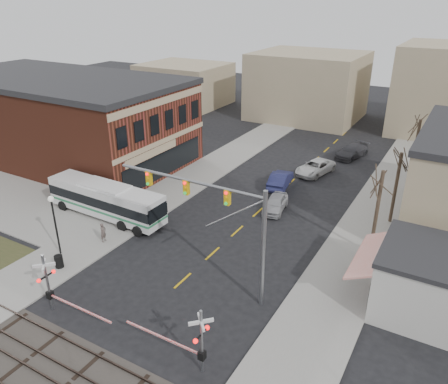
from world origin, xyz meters
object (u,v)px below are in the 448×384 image
at_px(street_lamp, 54,214).
at_px(pedestrian_near, 103,232).
at_px(rr_crossing_west, 52,285).
at_px(car_c, 315,168).
at_px(rr_crossing_east, 195,339).
at_px(car_d, 352,151).
at_px(transit_bus, 106,200).
at_px(trash_bin, 59,261).
at_px(pedestrian_far, 119,204).
at_px(car_b, 280,179).
at_px(traffic_signal_mast, 221,213).
at_px(car_a, 275,203).

bearing_deg(street_lamp, pedestrian_near, 61.07).
height_order(rr_crossing_west, car_c, rr_crossing_west).
distance_m(rr_crossing_east, car_c, 29.79).
distance_m(car_c, car_d, 7.65).
xyz_separation_m(transit_bus, rr_crossing_east, (16.28, -10.54, 0.26)).
bearing_deg(rr_crossing_east, trash_bin, 168.30).
bearing_deg(street_lamp, rr_crossing_east, -15.38).
distance_m(car_c, pedestrian_near, 24.45).
height_order(pedestrian_near, pedestrian_far, pedestrian_far).
xyz_separation_m(transit_bus, trash_bin, (2.65, -7.72, -1.11)).
xyz_separation_m(car_b, pedestrian_far, (-10.18, -12.86, 0.17)).
distance_m(street_lamp, pedestrian_far, 7.80).
distance_m(car_b, pedestrian_far, 16.40).
xyz_separation_m(transit_bus, pedestrian_far, (0.53, 0.94, -0.72)).
bearing_deg(transit_bus, street_lamp, -79.08).
height_order(car_b, pedestrian_far, pedestrian_far).
xyz_separation_m(street_lamp, car_d, (13.46, 32.76, -2.75)).
relative_size(traffic_signal_mast, street_lamp, 2.25).
height_order(rr_crossing_west, car_b, rr_crossing_west).
relative_size(street_lamp, pedestrian_far, 2.80).
xyz_separation_m(rr_crossing_east, car_c, (-3.66, 29.54, -1.23)).
xyz_separation_m(car_a, car_d, (2.25, 17.76, 0.05)).
bearing_deg(rr_crossing_west, pedestrian_far, 115.40).
xyz_separation_m(transit_bus, car_d, (14.70, 26.35, -0.94)).
height_order(car_a, car_d, car_d).
bearing_deg(car_d, rr_crossing_west, -86.98).
distance_m(rr_crossing_west, car_b, 25.29).
distance_m(street_lamp, car_a, 18.93).
relative_size(traffic_signal_mast, trash_bin, 11.49).
bearing_deg(street_lamp, traffic_signal_mast, 10.48).
relative_size(rr_crossing_west, car_d, 1.06).
height_order(car_b, car_d, car_b).
relative_size(rr_crossing_east, street_lamp, 1.16).
height_order(traffic_signal_mast, car_a, traffic_signal_mast).
bearing_deg(street_lamp, trash_bin, -42.85).
bearing_deg(car_c, street_lamp, -100.68).
relative_size(street_lamp, car_b, 0.98).
bearing_deg(car_c, car_b, -96.71).
relative_size(rr_crossing_east, car_b, 1.14).
bearing_deg(pedestrian_far, trash_bin, -138.71).
relative_size(transit_bus, pedestrian_far, 6.80).
bearing_deg(car_c, car_a, -77.48).
xyz_separation_m(transit_bus, traffic_signal_mast, (14.09, -4.03, 4.08)).
height_order(car_c, car_d, car_d).
bearing_deg(pedestrian_near, car_b, -29.60).
xyz_separation_m(car_c, pedestrian_far, (-12.09, -18.06, 0.24)).
height_order(transit_bus, traffic_signal_mast, traffic_signal_mast).
bearing_deg(car_a, pedestrian_far, -156.53).
height_order(transit_bus, car_c, transit_bus).
distance_m(rr_crossing_east, street_lamp, 15.68).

